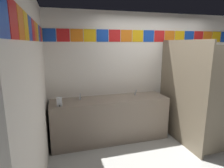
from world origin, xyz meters
The scene contains 9 objects.
ground_plane centered at (0.00, 0.00, 0.00)m, with size 9.97×9.97×0.00m, color #9E9E99.
wall_back centered at (0.00, 1.46, 1.29)m, with size 4.53×0.09×2.57m.
wall_side centered at (-2.31, 0.00, 1.29)m, with size 0.09×2.84×2.57m.
vanity_counter centered at (-1.06, 1.12, 0.44)m, with size 2.31×0.61×0.86m.
faucet_left centered at (-1.64, 1.21, 0.92)m, with size 0.04×0.10×0.14m.
faucet_right centered at (-0.48, 1.21, 0.92)m, with size 0.04×0.10×0.14m.
soap_dispenser centered at (-2.03, 0.94, 0.94)m, with size 0.09×0.09×0.16m.
stall_divider centered at (0.41, 0.44, 1.00)m, with size 0.92×1.44×2.00m.
toilet centered at (0.78, 0.97, 0.30)m, with size 0.39×0.49×0.74m.
Camera 1 is at (-2.02, -2.36, 1.95)m, focal length 30.48 mm.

